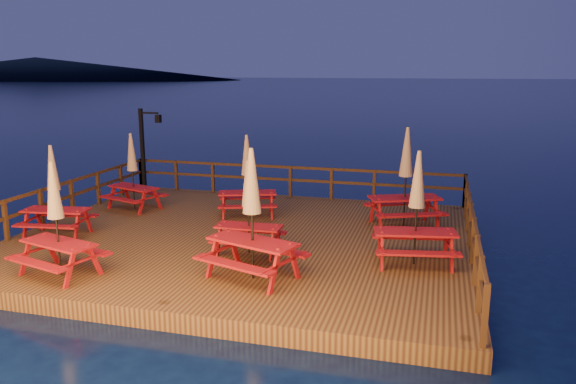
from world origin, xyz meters
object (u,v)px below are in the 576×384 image
(picnic_table_0, at_px, (247,174))
(picnic_table_1, at_px, (54,189))
(lamp_post, at_px, (146,142))
(picnic_table_2, at_px, (417,206))

(picnic_table_0, relative_size, picnic_table_1, 1.01)
(lamp_post, bearing_deg, picnic_table_1, -84.76)
(picnic_table_2, bearing_deg, picnic_table_1, 170.89)
(picnic_table_2, bearing_deg, lamp_post, 139.80)
(lamp_post, relative_size, picnic_table_2, 1.13)
(picnic_table_0, height_order, picnic_table_1, picnic_table_0)
(picnic_table_0, bearing_deg, picnic_table_1, -161.00)
(lamp_post, distance_m, picnic_table_2, 11.45)
(picnic_table_1, xyz_separation_m, picnic_table_2, (9.41, 0.24, 0.10))
(picnic_table_1, distance_m, picnic_table_2, 9.41)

